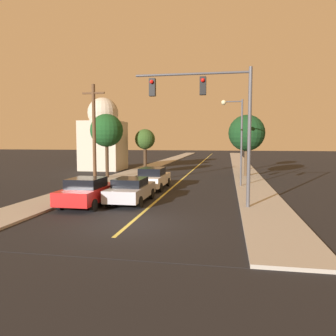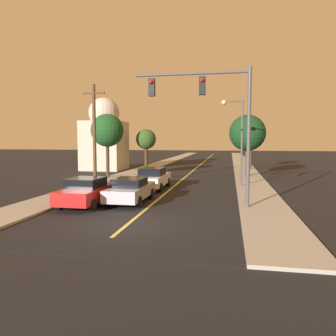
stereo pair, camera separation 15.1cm
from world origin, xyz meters
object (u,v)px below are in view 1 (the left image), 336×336
(car_near_lane_second, at_px, (153,178))
(tree_right_far, at_px, (250,130))
(car_outer_lane_front, at_px, (88,191))
(tree_left_far, at_px, (107,131))
(traffic_signal_mast, at_px, (213,108))
(utility_pole_left, at_px, (94,134))
(tree_right_near, at_px, (247,133))
(car_near_lane_front, at_px, (131,190))
(tree_left_near, at_px, (145,140))
(domed_building_left, at_px, (103,137))
(streetlamp_right, at_px, (236,130))

(car_near_lane_second, height_order, tree_right_far, tree_right_far)
(car_outer_lane_front, bearing_deg, tree_left_far, 106.09)
(traffic_signal_mast, bearing_deg, car_outer_lane_front, -174.47)
(utility_pole_left, relative_size, tree_right_near, 1.26)
(tree_right_near, bearing_deg, utility_pole_left, -137.58)
(car_near_lane_front, bearing_deg, tree_left_near, 102.24)
(tree_right_near, height_order, tree_right_far, tree_right_far)
(domed_building_left, bearing_deg, tree_right_near, -17.04)
(car_near_lane_front, bearing_deg, tree_left_far, 116.99)
(utility_pole_left, bearing_deg, tree_left_far, 103.52)
(tree_left_near, bearing_deg, tree_right_near, -31.23)
(car_near_lane_second, relative_size, utility_pole_left, 0.65)
(car_near_lane_front, bearing_deg, tree_right_far, 70.77)
(traffic_signal_mast, bearing_deg, utility_pole_left, 150.02)
(car_outer_lane_front, xyz_separation_m, domed_building_left, (-7.08, 20.39, 3.12))
(car_near_lane_front, height_order, utility_pole_left, utility_pole_left)
(car_outer_lane_front, height_order, streetlamp_right, streetlamp_right)
(car_near_lane_front, height_order, traffic_signal_mast, traffic_signal_mast)
(utility_pole_left, relative_size, tree_left_near, 1.53)
(traffic_signal_mast, bearing_deg, car_near_lane_front, 172.74)
(tree_left_near, bearing_deg, traffic_signal_mast, -67.39)
(domed_building_left, bearing_deg, traffic_signal_mast, -55.47)
(tree_right_far, bearing_deg, tree_left_far, -138.78)
(car_near_lane_front, distance_m, car_near_lane_second, 5.38)
(car_near_lane_second, distance_m, tree_left_far, 8.47)
(car_near_lane_front, bearing_deg, traffic_signal_mast, -7.26)
(streetlamp_right, bearing_deg, tree_left_near, 126.92)
(car_outer_lane_front, xyz_separation_m, tree_left_far, (-3.45, 11.97, 3.57))
(utility_pole_left, distance_m, domed_building_left, 15.79)
(traffic_signal_mast, bearing_deg, tree_left_near, 112.61)
(tree_right_near, xyz_separation_m, domed_building_left, (-16.10, 4.94, -0.26))
(streetlamp_right, xyz_separation_m, utility_pole_left, (-9.80, -3.05, -0.34))
(car_outer_lane_front, height_order, tree_right_near, tree_right_near)
(tree_right_far, relative_size, domed_building_left, 0.69)
(tree_left_near, bearing_deg, tree_left_far, -94.68)
(tree_right_near, bearing_deg, tree_right_far, 84.21)
(streetlamp_right, relative_size, utility_pole_left, 0.88)
(traffic_signal_mast, relative_size, tree_left_far, 1.21)
(tree_left_near, distance_m, tree_right_near, 13.60)
(traffic_signal_mast, relative_size, tree_left_near, 1.47)
(car_near_lane_second, relative_size, tree_right_near, 0.82)
(streetlamp_right, relative_size, tree_left_far, 1.11)
(tree_right_near, bearing_deg, car_outer_lane_front, -120.28)
(car_near_lane_front, xyz_separation_m, car_near_lane_second, (0.00, 5.38, 0.05))
(car_near_lane_front, relative_size, utility_pole_left, 0.61)
(car_near_lane_second, bearing_deg, streetlamp_right, 18.36)
(car_outer_lane_front, bearing_deg, streetlamp_right, 47.19)
(car_near_lane_second, height_order, streetlamp_right, streetlamp_right)
(car_outer_lane_front, distance_m, streetlamp_right, 12.13)
(streetlamp_right, bearing_deg, tree_right_near, 80.80)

